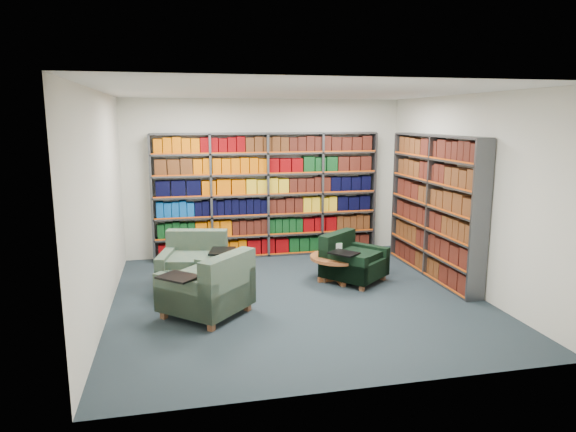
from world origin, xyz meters
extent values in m
cube|color=#1C2931|center=(0.00, 0.00, -0.01)|extent=(5.00, 5.00, 0.01)
cube|color=white|center=(0.00, 0.00, 2.80)|extent=(5.00, 5.00, 0.01)
cube|color=silver|center=(0.00, 2.50, 1.40)|extent=(5.00, 0.01, 2.80)
cube|color=silver|center=(0.00, -2.50, 1.40)|extent=(5.00, 0.01, 2.80)
cube|color=silver|center=(-2.50, 0.00, 1.40)|extent=(0.01, 5.00, 2.80)
cube|color=silver|center=(2.50, 0.00, 1.40)|extent=(0.01, 5.00, 2.80)
cube|color=#47494F|center=(0.00, 2.34, 1.10)|extent=(4.00, 0.28, 2.20)
cube|color=silver|center=(0.00, 2.47, 1.10)|extent=(4.00, 0.02, 2.20)
cube|color=#D84C0A|center=(0.00, 2.21, 1.10)|extent=(4.00, 0.01, 2.20)
cube|color=#670104|center=(0.00, 2.34, 0.18)|extent=(3.88, 0.21, 0.29)
cube|color=black|center=(0.00, 2.34, 0.54)|extent=(3.88, 0.21, 0.29)
cube|color=navy|center=(0.00, 2.34, 0.91)|extent=(3.88, 0.21, 0.29)
cube|color=black|center=(0.00, 2.34, 1.28)|extent=(3.88, 0.21, 0.29)
cube|color=#4C2610|center=(0.00, 2.34, 1.64)|extent=(3.88, 0.21, 0.29)
cube|color=#D95700|center=(0.00, 2.34, 2.01)|extent=(3.88, 0.21, 0.29)
cube|color=#47494F|center=(2.34, 0.60, 1.10)|extent=(0.28, 2.50, 2.20)
cube|color=silver|center=(2.47, 0.60, 1.10)|extent=(0.02, 2.50, 2.20)
cube|color=#D84C0A|center=(2.21, 0.60, 1.10)|extent=(0.02, 2.50, 2.20)
cube|color=#3C130D|center=(2.34, 0.60, 0.18)|extent=(0.21, 2.38, 0.29)
cube|color=#4C2610|center=(2.34, 0.60, 0.54)|extent=(0.21, 2.38, 0.29)
cube|color=#3C130D|center=(2.34, 0.60, 0.91)|extent=(0.21, 2.38, 0.29)
cube|color=#3C130D|center=(2.34, 0.60, 1.28)|extent=(0.21, 2.38, 0.29)
cube|color=#4C2610|center=(2.34, 0.60, 1.64)|extent=(0.21, 2.38, 0.29)
cube|color=#4C2610|center=(2.34, 0.60, 2.01)|extent=(0.21, 2.38, 0.29)
cube|color=#052630|center=(-1.39, 0.64, 0.26)|extent=(1.08, 1.08, 0.32)
cube|color=#052630|center=(-1.31, 0.99, 0.46)|extent=(0.92, 0.39, 0.72)
cube|color=#052630|center=(-1.76, 0.73, 0.34)|extent=(0.33, 0.91, 0.48)
cube|color=#052630|center=(-1.02, 0.56, 0.34)|extent=(0.33, 0.91, 0.48)
cube|color=black|center=(-0.98, 0.50, 0.60)|extent=(0.43, 0.50, 0.03)
cube|color=brown|center=(-1.83, 0.37, 0.05)|extent=(0.08, 0.08, 0.10)
cube|color=brown|center=(-1.11, 0.20, 0.05)|extent=(0.08, 0.08, 0.10)
cube|color=brown|center=(-1.67, 1.09, 0.05)|extent=(0.08, 0.08, 0.10)
cube|color=brown|center=(-0.95, 0.92, 0.05)|extent=(0.08, 0.08, 0.10)
cube|color=black|center=(1.03, 0.55, 0.23)|extent=(1.12, 1.12, 0.28)
cube|color=black|center=(0.83, 0.78, 0.41)|extent=(0.72, 0.64, 0.64)
cube|color=black|center=(0.77, 0.33, 0.30)|extent=(0.60, 0.69, 0.42)
cube|color=black|center=(1.28, 0.76, 0.30)|extent=(0.60, 0.69, 0.42)
cube|color=black|center=(0.76, 0.27, 0.53)|extent=(0.48, 0.49, 0.02)
cube|color=brown|center=(0.98, 0.08, 0.04)|extent=(0.09, 0.09, 0.09)
cube|color=brown|center=(1.49, 0.50, 0.04)|extent=(0.09, 0.09, 0.09)
cube|color=brown|center=(0.56, 0.59, 0.04)|extent=(0.09, 0.09, 0.09)
cube|color=brown|center=(1.07, 1.01, 0.04)|extent=(0.09, 0.09, 0.09)
cube|color=#052630|center=(-1.27, -0.34, 0.26)|extent=(1.29, 1.29, 0.32)
cube|color=#052630|center=(-1.01, -0.58, 0.47)|extent=(0.77, 0.81, 0.73)
cube|color=#052630|center=(-1.01, -0.06, 0.34)|extent=(0.77, 0.72, 0.49)
cube|color=#052630|center=(-1.53, -0.63, 0.34)|extent=(0.77, 0.72, 0.49)
cube|color=black|center=(-1.60, -0.63, 0.61)|extent=(0.56, 0.56, 0.03)
cube|color=brown|center=(-1.29, 0.19, 0.05)|extent=(0.10, 0.10, 0.10)
cube|color=brown|center=(-1.80, -0.37, 0.05)|extent=(0.10, 0.10, 0.10)
cube|color=brown|center=(-0.74, -0.32, 0.05)|extent=(0.10, 0.10, 0.10)
cube|color=brown|center=(-1.25, -0.87, 0.05)|extent=(0.10, 0.10, 0.10)
cylinder|color=#9A4C2A|center=(0.78, 0.60, 0.37)|extent=(0.84, 0.84, 0.05)
cylinder|color=#9A4C2A|center=(0.78, 0.60, 0.19)|extent=(0.11, 0.11, 0.34)
cube|color=#9A4C2A|center=(0.78, 0.60, 0.04)|extent=(0.61, 0.07, 0.06)
cube|color=#9A4C2A|center=(0.78, 0.60, 0.04)|extent=(0.07, 0.61, 0.06)
cube|color=black|center=(0.78, 0.60, 0.40)|extent=(0.09, 0.05, 0.01)
cube|color=white|center=(0.78, 0.60, 0.50)|extent=(0.13, 0.01, 0.19)
cube|color=#145926|center=(0.78, 0.61, 0.50)|extent=(0.15, 0.00, 0.20)
camera|label=1|loc=(-1.59, -6.62, 2.46)|focal=32.00mm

